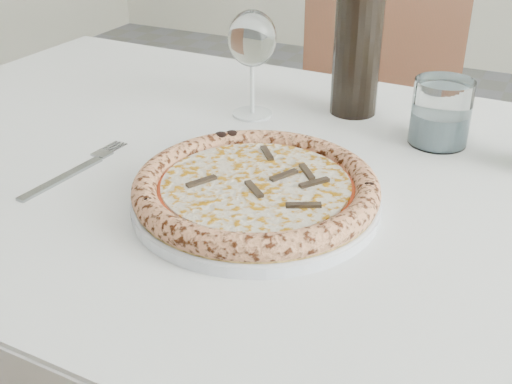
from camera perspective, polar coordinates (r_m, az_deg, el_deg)
dining_table at (r=0.91m, az=2.78°, el=-3.37°), size 1.44×0.87×0.76m
chair_far at (r=1.61m, az=10.43°, el=5.68°), size 0.46×0.47×0.93m
plate at (r=0.78m, az=-0.00°, el=-0.72°), size 0.30×0.30×0.02m
pizza at (r=0.77m, az=-0.00°, el=0.41°), size 0.30×0.30×0.03m
fork at (r=0.90m, az=-15.79°, el=1.87°), size 0.03×0.20×0.00m
wine_glass at (r=1.02m, az=-0.36°, el=13.24°), size 0.08×0.08×0.17m
tumbler at (r=0.98m, az=16.07°, el=6.46°), size 0.09×0.09×0.10m
wine_bottle at (r=1.04m, az=9.10°, el=13.83°), size 0.08×0.08×0.31m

